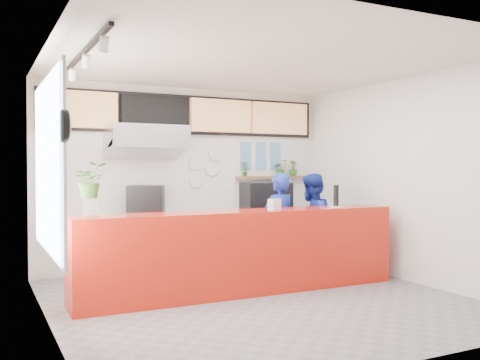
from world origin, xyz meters
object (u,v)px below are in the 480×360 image
object	(u,v)px
service_counter	(243,252)
staff_right	(311,224)
staff_center	(279,226)
espresso_machine	(266,197)
pepper_mill	(336,196)
panini_oven	(146,201)

from	to	relation	value
service_counter	staff_right	bearing A→B (deg)	23.11
staff_center	staff_right	xyz separation A→B (m)	(0.63, 0.06, -0.00)
espresso_machine	pepper_mill	bearing A→B (deg)	-79.76
service_counter	staff_right	world-z (taller)	staff_right
panini_oven	pepper_mill	world-z (taller)	pepper_mill
panini_oven	staff_center	world-z (taller)	staff_center
staff_center	pepper_mill	world-z (taller)	staff_center
pepper_mill	espresso_machine	bearing A→B (deg)	94.20
espresso_machine	pepper_mill	world-z (taller)	pepper_mill
espresso_machine	panini_oven	bearing A→B (deg)	-173.96
staff_center	staff_right	bearing A→B (deg)	175.51
staff_right	pepper_mill	size ratio (longest dim) A/B	5.17
staff_center	service_counter	bearing A→B (deg)	23.03
service_counter	espresso_machine	world-z (taller)	espresso_machine
staff_right	pepper_mill	world-z (taller)	staff_right
staff_right	pepper_mill	bearing A→B (deg)	49.34
espresso_machine	staff_right	size ratio (longest dim) A/B	0.50
espresso_machine	pepper_mill	xyz separation A→B (m)	(0.14, -1.84, 0.11)
staff_center	panini_oven	bearing A→B (deg)	-45.81
espresso_machine	staff_right	xyz separation A→B (m)	(0.18, -1.15, -0.37)
service_counter	staff_center	size ratio (longest dim) A/B	2.84
service_counter	staff_center	world-z (taller)	staff_center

